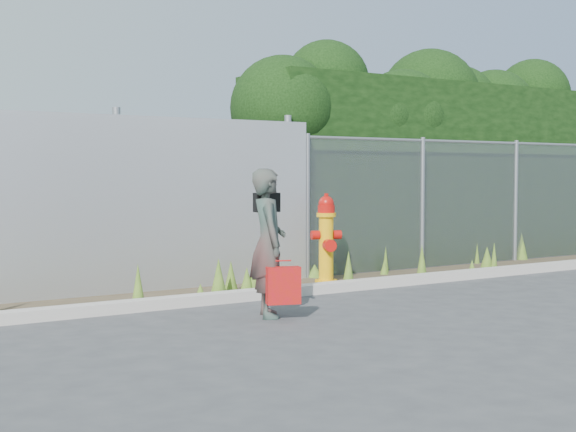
% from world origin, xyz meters
% --- Properties ---
extents(ground, '(80.00, 80.00, 0.00)m').
position_xyz_m(ground, '(0.00, 0.00, 0.00)').
color(ground, '#3B3B3E').
rests_on(ground, ground).
extents(curb, '(16.00, 0.22, 0.12)m').
position_xyz_m(curb, '(0.00, 1.80, 0.06)').
color(curb, '#ADA49C').
rests_on(curb, ground).
extents(weed_strip, '(16.00, 1.33, 0.53)m').
position_xyz_m(weed_strip, '(-0.79, 2.41, 0.13)').
color(weed_strip, '#423525').
rests_on(weed_strip, ground).
extents(chainlink_fence, '(6.50, 0.07, 2.05)m').
position_xyz_m(chainlink_fence, '(4.25, 3.00, 1.03)').
color(chainlink_fence, gray).
rests_on(chainlink_fence, ground).
extents(hedge, '(7.81, 2.07, 3.70)m').
position_xyz_m(hedge, '(4.34, 4.03, 2.01)').
color(hedge, black).
rests_on(hedge, ground).
extents(fire_hydrant, '(0.41, 0.37, 1.22)m').
position_xyz_m(fire_hydrant, '(0.95, 2.39, 0.59)').
color(fire_hydrant, '#EBA70C').
rests_on(fire_hydrant, ground).
extents(woman, '(0.55, 0.66, 1.54)m').
position_xyz_m(woman, '(-0.97, 0.73, 0.77)').
color(woman, '#106556').
rests_on(woman, ground).
extents(red_tote_bag, '(0.34, 0.13, 0.45)m').
position_xyz_m(red_tote_bag, '(-0.96, 0.46, 0.36)').
color(red_tote_bag, '#B51B0A').
extents(black_shoulder_bag, '(0.27, 0.11, 0.20)m').
position_xyz_m(black_shoulder_bag, '(-0.89, 0.89, 1.18)').
color(black_shoulder_bag, black).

